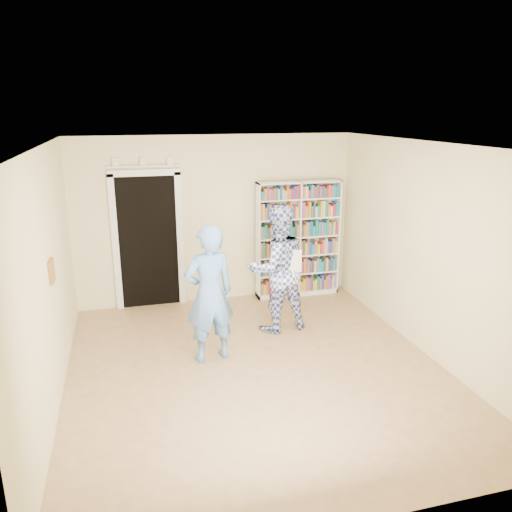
# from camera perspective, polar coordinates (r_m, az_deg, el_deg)

# --- Properties ---
(floor) EXTENTS (5.00, 5.00, 0.00)m
(floor) POSITION_cam_1_polar(r_m,az_deg,el_deg) (6.29, 0.04, -12.82)
(floor) COLOR #986949
(floor) RESTS_ON ground
(ceiling) EXTENTS (5.00, 5.00, 0.00)m
(ceiling) POSITION_cam_1_polar(r_m,az_deg,el_deg) (5.50, 0.04, 12.55)
(ceiling) COLOR white
(ceiling) RESTS_ON wall_back
(wall_back) EXTENTS (4.50, 0.00, 4.50)m
(wall_back) POSITION_cam_1_polar(r_m,az_deg,el_deg) (8.11, -4.55, 4.12)
(wall_back) COLOR beige
(wall_back) RESTS_ON floor
(wall_left) EXTENTS (0.00, 5.00, 5.00)m
(wall_left) POSITION_cam_1_polar(r_m,az_deg,el_deg) (5.63, -22.68, -2.70)
(wall_left) COLOR beige
(wall_left) RESTS_ON floor
(wall_right) EXTENTS (0.00, 5.00, 5.00)m
(wall_right) POSITION_cam_1_polar(r_m,az_deg,el_deg) (6.67, 19.05, 0.55)
(wall_right) COLOR beige
(wall_right) RESTS_ON floor
(bookshelf) EXTENTS (1.42, 0.27, 1.95)m
(bookshelf) POSITION_cam_1_polar(r_m,az_deg,el_deg) (8.39, 4.80, 1.98)
(bookshelf) COLOR white
(bookshelf) RESTS_ON floor
(doorway) EXTENTS (1.10, 0.08, 2.43)m
(doorway) POSITION_cam_1_polar(r_m,az_deg,el_deg) (8.01, -12.26, 2.38)
(doorway) COLOR black
(doorway) RESTS_ON floor
(wall_art) EXTENTS (0.03, 0.25, 0.25)m
(wall_art) POSITION_cam_1_polar(r_m,az_deg,el_deg) (5.80, -22.31, -1.59)
(wall_art) COLOR brown
(wall_art) RESTS_ON wall_left
(man_blue) EXTENTS (0.71, 0.54, 1.76)m
(man_blue) POSITION_cam_1_polar(r_m,az_deg,el_deg) (6.20, -5.35, -4.37)
(man_blue) COLOR #5A88C8
(man_blue) RESTS_ON floor
(man_plaid) EXTENTS (0.97, 0.80, 1.82)m
(man_plaid) POSITION_cam_1_polar(r_m,az_deg,el_deg) (7.04, 2.38, -1.47)
(man_plaid) COLOR navy
(man_plaid) RESTS_ON floor
(paper_sheet) EXTENTS (0.23, 0.02, 0.32)m
(paper_sheet) POSITION_cam_1_polar(r_m,az_deg,el_deg) (6.83, 4.35, -0.63)
(paper_sheet) COLOR white
(paper_sheet) RESTS_ON man_plaid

